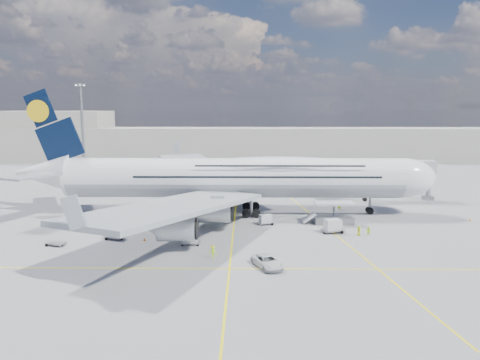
{
  "coord_description": "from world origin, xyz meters",
  "views": [
    {
      "loc": [
        1.98,
        -75.08,
        19.77
      ],
      "look_at": [
        0.96,
        8.0,
        6.64
      ],
      "focal_mm": 35.0,
      "sensor_mm": 36.0,
      "label": 1
    }
  ],
  "objects_px": {
    "cone_wing_left_outer": "(157,192)",
    "crew_tug": "(213,252)",
    "crew_loader": "(369,231)",
    "baggage_tug": "(164,228)",
    "dolly_row_a": "(56,243)",
    "dolly_row_b": "(114,233)",
    "airliner": "(236,177)",
    "service_van": "(267,262)",
    "light_mast": "(83,132)",
    "jet_bridge": "(380,169)",
    "cone_tail": "(49,220)",
    "catering_truck_inner": "(181,188)",
    "catering_truck_outer": "(195,179)",
    "dolly_row_c": "(190,239)",
    "crew_van": "(359,231)",
    "dolly_nose_far": "(333,226)",
    "dolly_nose_near": "(266,219)",
    "crew_nose": "(339,206)",
    "cone_wing_right_inner": "(212,246)",
    "cone_wing_right_outer": "(144,239)",
    "dolly_back": "(132,225)",
    "crew_wing": "(117,224)",
    "cone_nose": "(470,220)",
    "cargo_loader": "(332,216)",
    "cone_wing_left_inner": "(210,202)"
  },
  "relations": [
    {
      "from": "crew_van",
      "to": "cone_wing_right_outer",
      "type": "height_order",
      "value": "crew_van"
    },
    {
      "from": "jet_bridge",
      "to": "cone_wing_right_outer",
      "type": "bearing_deg",
      "value": -145.8
    },
    {
      "from": "dolly_row_a",
      "to": "cone_tail",
      "type": "height_order",
      "value": "cone_tail"
    },
    {
      "from": "cone_wing_left_outer",
      "to": "service_van",
      "type": "bearing_deg",
      "value": -65.31
    },
    {
      "from": "dolly_row_b",
      "to": "dolly_nose_far",
      "type": "height_order",
      "value": "dolly_nose_far"
    },
    {
      "from": "dolly_row_b",
      "to": "cone_wing_left_outer",
      "type": "xyz_separation_m",
      "value": [
        -0.66,
        37.94,
        -0.67
      ]
    },
    {
      "from": "dolly_row_a",
      "to": "cone_wing_left_outer",
      "type": "xyz_separation_m",
      "value": [
        6.9,
        41.3,
        -0.03
      ]
    },
    {
      "from": "crew_wing",
      "to": "jet_bridge",
      "type": "bearing_deg",
      "value": -36.86
    },
    {
      "from": "dolly_row_a",
      "to": "airliner",
      "type": "bearing_deg",
      "value": 57.12
    },
    {
      "from": "dolly_row_a",
      "to": "service_van",
      "type": "relative_size",
      "value": 0.56
    },
    {
      "from": "jet_bridge",
      "to": "crew_van",
      "type": "xyz_separation_m",
      "value": [
        -10.34,
        -25.84,
        -6.06
      ]
    },
    {
      "from": "dolly_row_c",
      "to": "dolly_nose_far",
      "type": "relative_size",
      "value": 0.74
    },
    {
      "from": "cone_tail",
      "to": "catering_truck_inner",
      "type": "bearing_deg",
      "value": 51.13
    },
    {
      "from": "dolly_nose_near",
      "to": "cone_wing_right_inner",
      "type": "xyz_separation_m",
      "value": [
        -8.15,
        -13.0,
        -0.67
      ]
    },
    {
      "from": "dolly_row_a",
      "to": "baggage_tug",
      "type": "distance_m",
      "value": 16.0
    },
    {
      "from": "catering_truck_inner",
      "to": "cone_wing_right_inner",
      "type": "bearing_deg",
      "value": -81.5
    },
    {
      "from": "crew_tug",
      "to": "crew_van",
      "type": "bearing_deg",
      "value": 29.24
    },
    {
      "from": "catering_truck_outer",
      "to": "cone_wing_left_outer",
      "type": "height_order",
      "value": "catering_truck_outer"
    },
    {
      "from": "crew_loader",
      "to": "baggage_tug",
      "type": "bearing_deg",
      "value": -151.55
    },
    {
      "from": "crew_nose",
      "to": "crew_van",
      "type": "height_order",
      "value": "crew_nose"
    },
    {
      "from": "crew_van",
      "to": "crew_tug",
      "type": "distance_m",
      "value": 24.53
    },
    {
      "from": "crew_van",
      "to": "cone_tail",
      "type": "distance_m",
      "value": 52.16
    },
    {
      "from": "dolly_nose_near",
      "to": "crew_loader",
      "type": "xyz_separation_m",
      "value": [
        15.49,
        -7.12,
        -0.12
      ]
    },
    {
      "from": "cone_wing_left_outer",
      "to": "catering_truck_inner",
      "type": "bearing_deg",
      "value": -27.13
    },
    {
      "from": "catering_truck_outer",
      "to": "light_mast",
      "type": "bearing_deg",
      "value": -174.55
    },
    {
      "from": "airliner",
      "to": "dolly_row_c",
      "type": "xyz_separation_m",
      "value": [
        -6.24,
        -20.08,
        -5.93
      ]
    },
    {
      "from": "dolly_row_c",
      "to": "crew_tug",
      "type": "distance_m",
      "value": 7.19
    },
    {
      "from": "catering_truck_outer",
      "to": "catering_truck_inner",
      "type": "bearing_deg",
      "value": -83.51
    },
    {
      "from": "dolly_nose_near",
      "to": "cone_nose",
      "type": "relative_size",
      "value": 6.07
    },
    {
      "from": "jet_bridge",
      "to": "dolly_row_b",
      "type": "relative_size",
      "value": 6.05
    },
    {
      "from": "catering_truck_inner",
      "to": "cone_tail",
      "type": "height_order",
      "value": "catering_truck_inner"
    },
    {
      "from": "jet_bridge",
      "to": "dolly_row_c",
      "type": "distance_m",
      "value": 47.73
    },
    {
      "from": "airliner",
      "to": "crew_van",
      "type": "distance_m",
      "value": 25.05
    },
    {
      "from": "light_mast",
      "to": "cone_wing_right_outer",
      "type": "relative_size",
      "value": 50.27
    },
    {
      "from": "dolly_row_c",
      "to": "crew_van",
      "type": "height_order",
      "value": "dolly_row_c"
    },
    {
      "from": "crew_wing",
      "to": "cone_wing_right_inner",
      "type": "distance_m",
      "value": 19.28
    },
    {
      "from": "crew_van",
      "to": "cone_tail",
      "type": "height_order",
      "value": "crew_van"
    },
    {
      "from": "jet_bridge",
      "to": "crew_tug",
      "type": "xyz_separation_m",
      "value": [
        -32.1,
        -37.18,
        -5.96
      ]
    },
    {
      "from": "light_mast",
      "to": "cone_wing_left_inner",
      "type": "relative_size",
      "value": 46.66
    },
    {
      "from": "cargo_loader",
      "to": "crew_nose",
      "type": "height_order",
      "value": "cargo_loader"
    },
    {
      "from": "cone_wing_left_outer",
      "to": "crew_tug",
      "type": "bearing_deg",
      "value": -71.05
    },
    {
      "from": "airliner",
      "to": "service_van",
      "type": "height_order",
      "value": "airliner"
    },
    {
      "from": "dolly_row_a",
      "to": "cone_wing_left_inner",
      "type": "relative_size",
      "value": 5.62
    },
    {
      "from": "dolly_back",
      "to": "crew_tug",
      "type": "xyz_separation_m",
      "value": [
        14.4,
        -15.79,
        0.51
      ]
    },
    {
      "from": "dolly_row_c",
      "to": "crew_nose",
      "type": "xyz_separation_m",
      "value": [
        25.97,
        22.9,
        0.0
      ]
    },
    {
      "from": "catering_truck_outer",
      "to": "crew_loader",
      "type": "bearing_deg",
      "value": -41.08
    },
    {
      "from": "catering_truck_outer",
      "to": "cone_tail",
      "type": "xyz_separation_m",
      "value": [
        -21.35,
        -37.08,
        -1.38
      ]
    },
    {
      "from": "crew_tug",
      "to": "cone_nose",
      "type": "distance_m",
      "value": 48.1
    },
    {
      "from": "light_mast",
      "to": "dolly_row_b",
      "type": "height_order",
      "value": "light_mast"
    },
    {
      "from": "dolly_row_a",
      "to": "dolly_row_b",
      "type": "bearing_deg",
      "value": 42.19
    }
  ]
}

